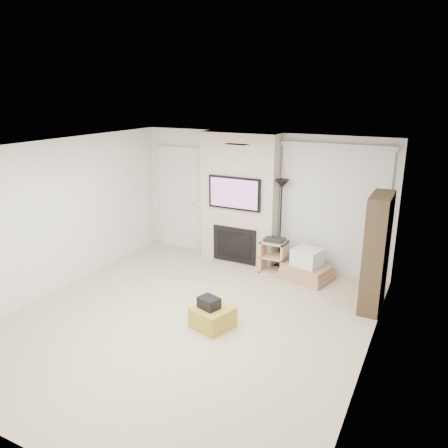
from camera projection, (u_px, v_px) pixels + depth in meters
The scene contains 16 objects.
floor at pixel (187, 320), 6.41m from camera, with size 5.00×5.50×0.00m, color #C2B28F.
ceiling at pixel (182, 149), 5.68m from camera, with size 5.00×5.50×0.00m, color white.
wall_back at pixel (260, 198), 8.39m from camera, with size 5.00×2.50×0.00m, color white.
wall_front at pixel (14, 334), 3.70m from camera, with size 5.00×2.50×0.00m, color white.
wall_left at pixel (55, 217), 7.13m from camera, with size 5.50×2.50×0.00m, color white.
wall_right at pixel (372, 272), 4.97m from camera, with size 5.50×2.50×0.00m, color white.
hvac_vent at pixel (236, 144), 6.19m from camera, with size 0.35×0.18×0.01m, color silver.
ottoman at pixel (213, 317), 6.19m from camera, with size 0.50×0.50×0.30m, color #A8902E.
black_bag at pixel (209, 303), 6.12m from camera, with size 0.28×0.22×0.16m, color black.
fireplace_wall at pixel (239, 199), 8.37m from camera, with size 1.50×0.47×2.50m.
entry_door at pixel (180, 198), 9.20m from camera, with size 1.02×0.11×2.14m.
vertical_blinds at pixel (332, 206), 7.74m from camera, with size 1.98×0.10×2.37m.
floor_lamp at pixel (281, 199), 7.93m from camera, with size 0.25×0.25×1.70m.
av_stand at pixel (274, 254), 8.04m from camera, with size 0.45×0.38×0.66m.
box_stack at pixel (307, 268), 7.76m from camera, with size 0.98×0.83×0.57m.
bookshelf at pixel (376, 253), 6.54m from camera, with size 0.30×0.80×1.80m.
Camera 1 is at (3.07, -4.86, 3.22)m, focal length 35.00 mm.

